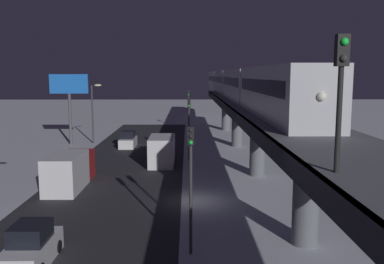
% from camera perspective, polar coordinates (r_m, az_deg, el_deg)
% --- Properties ---
extents(ground_plane, '(240.00, 240.00, 0.00)m').
position_cam_1_polar(ground_plane, '(29.75, -0.08, -9.44)').
color(ground_plane, silver).
extents(avenue_asphalt, '(11.00, 90.44, 0.01)m').
position_cam_1_polar(avenue_asphalt, '(30.34, -12.05, -9.26)').
color(avenue_asphalt, '#28282D').
rests_on(avenue_asphalt, ground_plane).
extents(elevated_railway, '(5.00, 90.44, 5.99)m').
position_cam_1_polar(elevated_railway, '(29.27, 11.38, 0.51)').
color(elevated_railway, slate).
rests_on(elevated_railway, ground_plane).
extents(subway_train, '(2.94, 74.07, 3.40)m').
position_cam_1_polar(subway_train, '(56.39, 5.71, 6.75)').
color(subway_train, '#B7BABF').
rests_on(subway_train, elevated_railway).
extents(rail_signal, '(0.36, 0.41, 4.00)m').
position_cam_1_polar(rail_signal, '(12.71, 19.74, 6.79)').
color(rail_signal, black).
rests_on(rail_signal, elevated_railway).
extents(sedan_white, '(1.91, 4.09, 1.97)m').
position_cam_1_polar(sedan_white, '(21.59, -21.19, -14.64)').
color(sedan_white, silver).
rests_on(sedan_white, ground_plane).
extents(sedan_white_2, '(1.80, 4.05, 1.97)m').
position_cam_1_polar(sedan_white_2, '(51.80, -8.76, -1.16)').
color(sedan_white_2, silver).
rests_on(sedan_white_2, ground_plane).
extents(box_truck, '(2.40, 7.40, 2.80)m').
position_cam_1_polar(box_truck, '(42.13, -4.08, -2.40)').
color(box_truck, '#B2B2B7').
rests_on(box_truck, ground_plane).
extents(delivery_van, '(2.40, 7.40, 2.80)m').
position_cam_1_polar(delivery_van, '(34.43, -16.42, -5.05)').
color(delivery_van, '#A51E1E').
rests_on(delivery_van, ground_plane).
extents(traffic_light_near, '(0.32, 0.44, 6.40)m').
position_cam_1_polar(traffic_light_near, '(20.22, -0.17, -5.45)').
color(traffic_light_near, '#2D2D2D').
rests_on(traffic_light_near, ground_plane).
extents(traffic_light_mid, '(0.32, 0.44, 6.40)m').
position_cam_1_polar(traffic_light_mid, '(43.22, -0.41, 1.69)').
color(traffic_light_mid, '#2D2D2D').
rests_on(traffic_light_mid, ground_plane).
extents(traffic_light_far, '(0.32, 0.44, 6.40)m').
position_cam_1_polar(traffic_light_far, '(66.43, -0.48, 3.86)').
color(traffic_light_far, '#2D2D2D').
rests_on(traffic_light_far, ground_plane).
extents(commercial_billboard, '(4.80, 0.36, 8.90)m').
position_cam_1_polar(commercial_billboard, '(54.52, -16.50, 5.43)').
color(commercial_billboard, '#4C4C51').
rests_on(commercial_billboard, ground_plane).
extents(street_lamp_far, '(1.35, 0.44, 7.65)m').
position_cam_1_polar(street_lamp_far, '(54.89, -13.29, 3.45)').
color(street_lamp_far, '#38383D').
rests_on(street_lamp_far, ground_plane).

